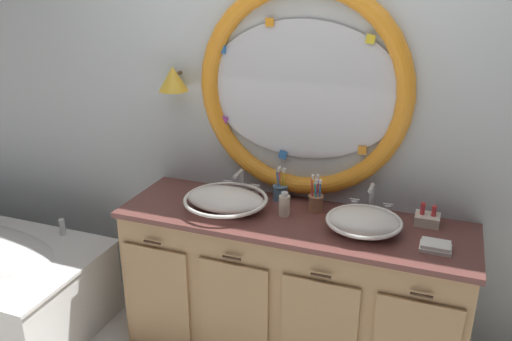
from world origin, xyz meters
The scene contains 11 objects.
back_wall_assembly centered at (0.00, 0.58, 1.32)m, with size 6.40×0.26×2.60m.
vanity_counter centered at (0.09, 0.27, 0.44)m, with size 1.88×0.59×0.88m.
sink_basin_left centered at (-0.28, 0.25, 0.93)m, with size 0.46×0.46×0.11m.
sink_basin_right centered at (0.47, 0.25, 0.93)m, with size 0.38×0.38×0.11m.
faucet_set_left centered at (-0.28, 0.47, 0.94)m, with size 0.23×0.12×0.15m.
faucet_set_right centered at (0.47, 0.47, 0.94)m, with size 0.23×0.12×0.18m.
toothbrush_holder_left centered at (-0.04, 0.47, 0.93)m, with size 0.09×0.09×0.20m.
toothbrush_holder_right centered at (0.19, 0.39, 0.93)m, with size 0.09×0.09×0.21m.
soap_dispenser centered at (0.04, 0.28, 0.94)m, with size 0.06×0.07×0.14m.
folded_hand_towel centered at (0.82, 0.18, 0.89)m, with size 0.14×0.11×0.04m.
toiletry_basket centered at (0.76, 0.45, 0.91)m, with size 0.12×0.11×0.12m.
Camera 1 is at (0.79, -2.13, 2.10)m, focal length 36.63 mm.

